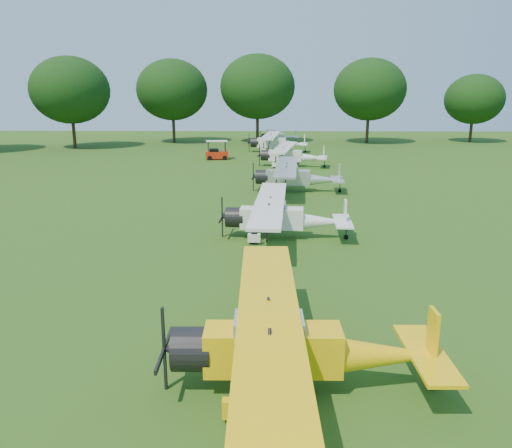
{
  "coord_description": "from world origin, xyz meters",
  "views": [
    {
      "loc": [
        -0.72,
        -19.49,
        7.33
      ],
      "look_at": [
        -1.2,
        2.97,
        1.4
      ],
      "focal_mm": 35.0,
      "sensor_mm": 36.0,
      "label": 1
    }
  ],
  "objects": [
    {
      "name": "tree_belt",
      "position": [
        3.57,
        0.16,
        8.03
      ],
      "size": [
        137.36,
        130.27,
        14.52
      ],
      "color": "#302112",
      "rests_on": "ground"
    },
    {
      "name": "golf_cart",
      "position": [
        -6.4,
        36.89,
        0.7
      ],
      "size": [
        2.65,
        1.86,
        2.1
      ],
      "rotation": [
        0.0,
        0.0,
        0.15
      ],
      "color": "red",
      "rests_on": "ground"
    },
    {
      "name": "aircraft_4",
      "position": [
        1.43,
        18.08,
        1.27
      ],
      "size": [
        6.96,
        11.08,
        2.18
      ],
      "rotation": [
        0.0,
        0.0,
        -0.07
      ],
      "color": "silver",
      "rests_on": "ground"
    },
    {
      "name": "ground",
      "position": [
        0.0,
        0.0,
        0.0
      ],
      "size": [
        160.0,
        160.0,
        0.0
      ],
      "primitive_type": "plane",
      "color": "#224C13",
      "rests_on": "ground"
    },
    {
      "name": "aircraft_7",
      "position": [
        0.93,
        56.79,
        1.06
      ],
      "size": [
        5.85,
        9.26,
        1.82
      ],
      "rotation": [
        0.0,
        0.0,
        0.17
      ],
      "color": "silver",
      "rests_on": "ground"
    },
    {
      "name": "aircraft_2",
      "position": [
        -0.0,
        -8.23,
        1.31
      ],
      "size": [
        7.14,
        11.34,
        2.24
      ],
      "rotation": [
        0.0,
        0.0,
        0.01
      ],
      "color": "yellow",
      "rests_on": "ground"
    },
    {
      "name": "aircraft_3",
      "position": [
        0.06,
        5.46,
        1.24
      ],
      "size": [
        6.77,
        10.78,
        2.12
      ],
      "rotation": [
        0.0,
        0.0,
        -0.06
      ],
      "color": "white",
      "rests_on": "ground"
    },
    {
      "name": "aircraft_5",
      "position": [
        1.7,
        31.36,
        1.29
      ],
      "size": [
        7.09,
        11.23,
        2.21
      ],
      "rotation": [
        0.0,
        0.0,
        -0.16
      ],
      "color": "white",
      "rests_on": "ground"
    },
    {
      "name": "aircraft_6",
      "position": [
        0.46,
        44.19,
        1.38
      ],
      "size": [
        7.56,
        12.04,
        2.36
      ],
      "rotation": [
        0.0,
        0.0,
        -0.1
      ],
      "color": "white",
      "rests_on": "ground"
    }
  ]
}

